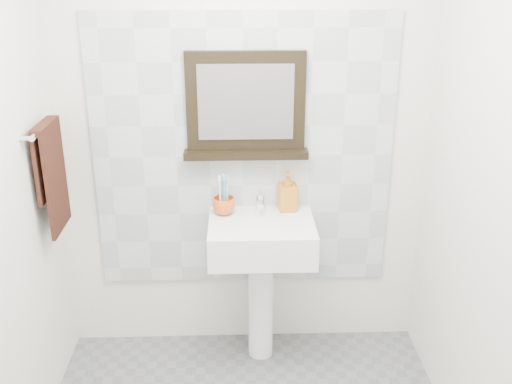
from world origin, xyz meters
TOP-DOWN VIEW (x-y plane):
  - back_wall at (0.00, 1.10)m, footprint 2.00×0.01m
  - splashback at (0.00, 1.09)m, footprint 1.60×0.02m
  - pedestal_sink at (0.09, 0.87)m, footprint 0.55×0.44m
  - toothbrush_cup at (-0.11, 0.97)m, footprint 0.15×0.15m
  - toothbrushes at (-0.10, 0.97)m, footprint 0.05×0.04m
  - soap_dispenser at (0.24, 1.02)m, footprint 0.11×0.11m
  - framed_mirror at (0.02, 1.06)m, footprint 0.65×0.11m
  - towel_bar at (-0.95, 0.82)m, footprint 0.07×0.40m
  - hand_towel at (-0.94, 0.82)m, footprint 0.06×0.30m

SIDE VIEW (x-z plane):
  - pedestal_sink at x=0.09m, z-range 0.20..1.16m
  - toothbrush_cup at x=-0.11m, z-range 0.86..0.95m
  - soap_dispenser at x=0.24m, z-range 0.86..1.07m
  - toothbrushes at x=-0.10m, z-range 0.88..1.09m
  - splashback at x=0.00m, z-range 0.40..1.90m
  - hand_towel at x=-0.94m, z-range 0.91..1.46m
  - back_wall at x=0.00m, z-range 0.00..2.50m
  - towel_bar at x=-0.95m, z-range 1.38..1.40m
  - framed_mirror at x=0.02m, z-range 1.14..1.70m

